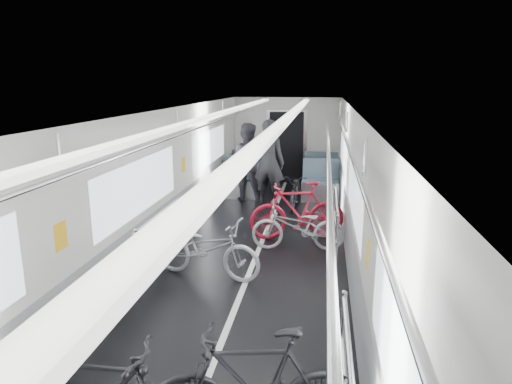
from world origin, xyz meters
TOP-DOWN VIEW (x-y plane):
  - car_shell at (0.00, 1.78)m, footprint 3.02×14.01m
  - bike_left_far at (-0.61, 0.22)m, footprint 1.78×0.92m
  - bike_right_mid at (0.67, 1.52)m, footprint 1.63×0.68m
  - bike_right_far at (0.62, 2.12)m, footprint 1.85×0.99m
  - bike_aisle at (0.46, 4.25)m, footprint 0.60×1.55m
  - person_standing at (-0.18, 4.35)m, footprint 0.80×0.60m
  - person_seated at (-0.78, 4.82)m, footprint 0.96×0.78m

SIDE VIEW (x-z plane):
  - bike_aisle at x=0.46m, z-range 0.00..0.80m
  - bike_right_mid at x=0.67m, z-range 0.00..0.83m
  - bike_left_far at x=-0.61m, z-range 0.00..0.89m
  - bike_right_far at x=0.62m, z-range 0.00..1.07m
  - person_seated at x=-0.78m, z-range 0.00..1.87m
  - person_standing at x=-0.18m, z-range 0.00..2.01m
  - car_shell at x=0.00m, z-range -0.08..2.33m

